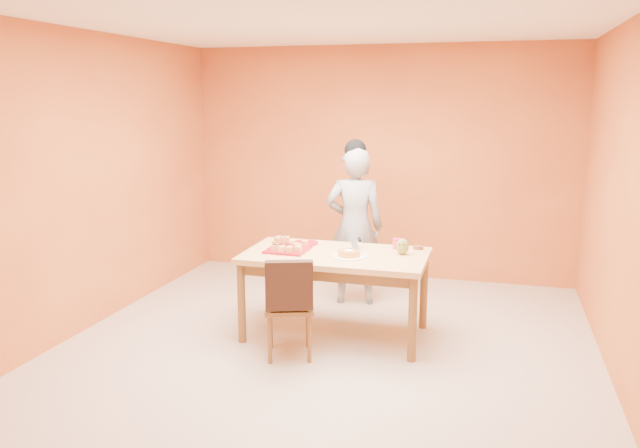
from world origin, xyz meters
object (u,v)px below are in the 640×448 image
(dining_table, at_px, (336,263))
(egg_ornament, at_px, (402,247))
(pastry_platter, at_px, (288,250))
(red_dinner_plate, at_px, (305,243))
(person, at_px, (355,226))
(checker_tin, at_px, (418,247))
(dining_chair, at_px, (288,305))
(magenta_glass, at_px, (397,244))
(sponge_cake, at_px, (349,253))

(dining_table, relative_size, egg_ornament, 11.31)
(pastry_platter, bearing_deg, red_dinner_plate, 77.14)
(person, bearing_deg, dining_table, 81.23)
(dining_table, bearing_deg, pastry_platter, -175.04)
(person, bearing_deg, red_dinner_plate, 53.46)
(person, bearing_deg, checker_tin, 129.16)
(dining_chair, bearing_deg, egg_ornament, 20.15)
(pastry_platter, distance_m, red_dinner_plate, 0.31)
(red_dinner_plate, distance_m, egg_ornament, 0.95)
(pastry_platter, height_order, magenta_glass, magenta_glass)
(red_dinner_plate, distance_m, checker_tin, 1.05)
(egg_ornament, height_order, magenta_glass, egg_ornament)
(pastry_platter, distance_m, magenta_glass, 0.98)
(sponge_cake, bearing_deg, magenta_glass, 49.37)
(red_dinner_plate, distance_m, sponge_cake, 0.63)
(dining_table, bearing_deg, checker_tin, 27.24)
(pastry_platter, xyz_separation_m, checker_tin, (1.11, 0.39, 0.00))
(sponge_cake, height_order, checker_tin, sponge_cake)
(person, height_order, pastry_platter, person)
(sponge_cake, bearing_deg, dining_chair, -130.77)
(egg_ornament, xyz_separation_m, magenta_glass, (-0.08, 0.19, -0.02))
(dining_table, relative_size, red_dinner_plate, 6.62)
(magenta_glass, bearing_deg, sponge_cake, -130.63)
(person, height_order, sponge_cake, person)
(checker_tin, bearing_deg, pastry_platter, -160.79)
(dining_chair, relative_size, person, 0.53)
(dining_table, xyz_separation_m, dining_chair, (-0.25, -0.57, -0.22))
(dining_table, height_order, egg_ornament, egg_ornament)
(person, relative_size, red_dinner_plate, 6.70)
(person, distance_m, red_dinner_plate, 0.75)
(dining_table, distance_m, egg_ornament, 0.61)
(dining_chair, xyz_separation_m, magenta_glass, (0.74, 0.86, 0.36))
(dining_chair, xyz_separation_m, sponge_cake, (0.40, 0.46, 0.35))
(dining_table, height_order, pastry_platter, pastry_platter)
(dining_table, relative_size, magenta_glass, 16.72)
(checker_tin, bearing_deg, magenta_glass, -164.37)
(dining_table, bearing_deg, magenta_glass, 31.18)
(pastry_platter, xyz_separation_m, egg_ornament, (1.00, 0.15, 0.06))
(checker_tin, bearing_deg, egg_ornament, -114.16)
(sponge_cake, xyz_separation_m, magenta_glass, (0.35, 0.40, 0.01))
(dining_chair, height_order, egg_ornament, egg_ornament)
(dining_chair, bearing_deg, checker_tin, 25.32)
(red_dinner_plate, height_order, checker_tin, checker_tin)
(person, relative_size, magenta_glass, 16.91)
(person, xyz_separation_m, checker_tin, (0.72, -0.59, -0.03))
(egg_ornament, relative_size, checker_tin, 1.51)
(magenta_glass, relative_size, checker_tin, 1.02)
(dining_table, relative_size, pastry_platter, 4.52)
(pastry_platter, relative_size, magenta_glass, 3.70)
(magenta_glass, xyz_separation_m, checker_tin, (0.19, 0.05, -0.03))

